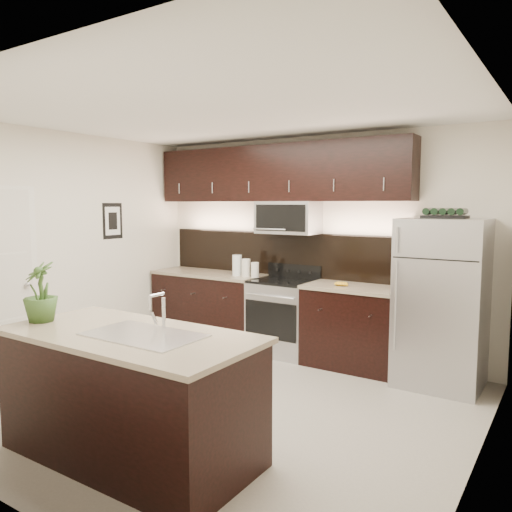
{
  "coord_description": "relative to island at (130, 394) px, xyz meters",
  "views": [
    {
      "loc": [
        2.79,
        -3.61,
        1.87
      ],
      "look_at": [
        0.08,
        0.55,
        1.35
      ],
      "focal_mm": 35.0,
      "sensor_mm": 36.0,
      "label": 1
    }
  ],
  "objects": [
    {
      "name": "ground",
      "position": [
        -0.08,
        1.15,
        -0.47
      ],
      "size": [
        4.5,
        4.5,
        0.0
      ],
      "primitive_type": "plane",
      "color": "gray",
      "rests_on": "ground"
    },
    {
      "name": "room_walls",
      "position": [
        -0.19,
        1.11,
        1.22
      ],
      "size": [
        4.52,
        4.02,
        2.71
      ],
      "color": "silver",
      "rests_on": "ground"
    },
    {
      "name": "counter_run",
      "position": [
        -0.54,
        2.84,
        -0.0
      ],
      "size": [
        3.51,
        0.65,
        0.94
      ],
      "color": "black",
      "rests_on": "ground"
    },
    {
      "name": "upper_fixtures",
      "position": [
        -0.51,
        2.98,
        1.67
      ],
      "size": [
        3.49,
        0.4,
        1.66
      ],
      "color": "black",
      "rests_on": "counter_run"
    },
    {
      "name": "island",
      "position": [
        0.0,
        0.0,
        0.0
      ],
      "size": [
        1.96,
        0.96,
        0.94
      ],
      "color": "black",
      "rests_on": "ground"
    },
    {
      "name": "sink_faucet",
      "position": [
        0.15,
        0.01,
        0.48
      ],
      "size": [
        0.84,
        0.5,
        0.28
      ],
      "color": "silver",
      "rests_on": "island"
    },
    {
      "name": "refrigerator",
      "position": [
        1.57,
        2.78,
        0.39
      ],
      "size": [
        0.83,
        0.75,
        1.72
      ],
      "primitive_type": "cube",
      "color": "#B2B2B7",
      "rests_on": "ground"
    },
    {
      "name": "wine_rack",
      "position": [
        1.57,
        2.78,
        1.3
      ],
      "size": [
        0.43,
        0.26,
        0.1
      ],
      "color": "black",
      "rests_on": "refrigerator"
    },
    {
      "name": "plant",
      "position": [
        -0.84,
        -0.14,
        0.71
      ],
      "size": [
        0.32,
        0.32,
        0.47
      ],
      "primitive_type": "imported",
      "rotation": [
        0.0,
        0.0,
        -0.23
      ],
      "color": "#315120",
      "rests_on": "island"
    },
    {
      "name": "canisters",
      "position": [
        -0.89,
        2.78,
        0.59
      ],
      "size": [
        0.41,
        0.14,
        0.27
      ],
      "rotation": [
        0.0,
        0.0,
        -0.08
      ],
      "color": "silver",
      "rests_on": "counter_run"
    },
    {
      "name": "french_press",
      "position": [
        1.09,
        2.79,
        0.6
      ],
      "size": [
        0.12,
        0.12,
        0.34
      ],
      "rotation": [
        0.0,
        0.0,
        -0.24
      ],
      "color": "silver",
      "rests_on": "counter_run"
    },
    {
      "name": "bananas",
      "position": [
        0.43,
        2.76,
        0.49
      ],
      "size": [
        0.18,
        0.15,
        0.05
      ],
      "primitive_type": "ellipsoid",
      "rotation": [
        0.0,
        0.0,
        0.18
      ],
      "color": "gold",
      "rests_on": "counter_run"
    }
  ]
}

